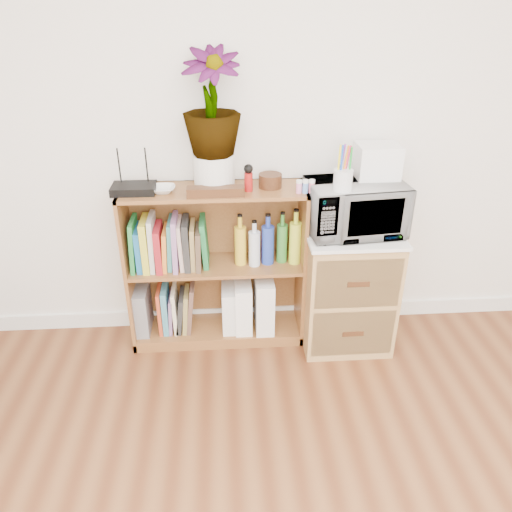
{
  "coord_description": "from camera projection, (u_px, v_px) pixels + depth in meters",
  "views": [
    {
      "loc": [
        -0.29,
        -0.41,
        1.87
      ],
      "look_at": [
        -0.13,
        1.95,
        0.62
      ],
      "focal_mm": 35.0,
      "sensor_mm": 36.0,
      "label": 1
    }
  ],
  "objects": [
    {
      "name": "liquor_bottles",
      "position": [
        275.0,
        239.0,
        2.8
      ],
      "size": [
        0.45,
        0.07,
        0.32
      ],
      "color": "gold",
      "rests_on": "bookshelf"
    },
    {
      "name": "microwave",
      "position": [
        355.0,
        208.0,
        2.65
      ],
      "size": [
        0.53,
        0.39,
        0.28
      ],
      "primitive_type": "imported",
      "rotation": [
        0.0,
        0.0,
        0.11
      ],
      "color": "white",
      "rests_on": "wicker_unit"
    },
    {
      "name": "paint_jars",
      "position": [
        305.0,
        188.0,
        2.58
      ],
      "size": [
        0.11,
        0.04,
        0.05
      ],
      "primitive_type": "cube",
      "color": "pink",
      "rests_on": "bookshelf"
    },
    {
      "name": "router",
      "position": [
        134.0,
        189.0,
        2.59
      ],
      "size": [
        0.23,
        0.15,
        0.04
      ],
      "primitive_type": "cube",
      "color": "black",
      "rests_on": "bookshelf"
    },
    {
      "name": "cookbooks",
      "position": [
        169.0,
        244.0,
        2.77
      ],
      "size": [
        0.43,
        0.2,
        0.31
      ],
      "color": "#228037",
      "rests_on": "bookshelf"
    },
    {
      "name": "kokeshi_doll",
      "position": [
        248.0,
        182.0,
        2.59
      ],
      "size": [
        0.04,
        0.04,
        0.1
      ],
      "primitive_type": "cylinder",
      "color": "maroon",
      "rests_on": "bookshelf"
    },
    {
      "name": "magazine_holder_mid",
      "position": [
        243.0,
        304.0,
        2.98
      ],
      "size": [
        0.1,
        0.24,
        0.31
      ],
      "primitive_type": "cube",
      "color": "white",
      "rests_on": "bookshelf"
    },
    {
      "name": "plant_pot",
      "position": [
        214.0,
        171.0,
        2.62
      ],
      "size": [
        0.21,
        0.21,
        0.18
      ],
      "primitive_type": "cylinder",
      "color": "white",
      "rests_on": "bookshelf"
    },
    {
      "name": "wicker_unit",
      "position": [
        346.0,
        288.0,
        2.9
      ],
      "size": [
        0.5,
        0.45,
        0.7
      ],
      "primitive_type": "cube",
      "color": "#9E7542",
      "rests_on": "ground"
    },
    {
      "name": "magazine_holder_right",
      "position": [
        264.0,
        301.0,
        2.98
      ],
      "size": [
        0.11,
        0.27,
        0.34
      ],
      "primitive_type": "cube",
      "color": "white",
      "rests_on": "bookshelf"
    },
    {
      "name": "pen_cup",
      "position": [
        343.0,
        180.0,
        2.47
      ],
      "size": [
        0.1,
        0.1,
        0.1
      ],
      "primitive_type": "cylinder",
      "color": "silver",
      "rests_on": "microwave"
    },
    {
      "name": "magazine_holder_left",
      "position": [
        229.0,
        307.0,
        2.98
      ],
      "size": [
        0.09,
        0.22,
        0.27
      ],
      "primitive_type": "cube",
      "color": "white",
      "rests_on": "bookshelf"
    },
    {
      "name": "wooden_bowl",
      "position": [
        270.0,
        181.0,
        2.65
      ],
      "size": [
        0.12,
        0.12,
        0.07
      ],
      "primitive_type": "cylinder",
      "color": "#381C0F",
      "rests_on": "bookshelf"
    },
    {
      "name": "bookshelf",
      "position": [
        216.0,
        267.0,
        2.86
      ],
      "size": [
        1.0,
        0.3,
        0.95
      ],
      "primitive_type": "cube",
      "color": "brown",
      "rests_on": "ground"
    },
    {
      "name": "white_bowl",
      "position": [
        163.0,
        189.0,
        2.59
      ],
      "size": [
        0.13,
        0.13,
        0.03
      ],
      "primitive_type": "imported",
      "color": "white",
      "rests_on": "bookshelf"
    },
    {
      "name": "skirting_board",
      "position": [
        273.0,
        313.0,
        3.21
      ],
      "size": [
        4.0,
        0.02,
        0.1
      ],
      "primitive_type": "cube",
      "color": "white",
      "rests_on": "ground"
    },
    {
      "name": "file_box",
      "position": [
        142.0,
        309.0,
        2.96
      ],
      "size": [
        0.08,
        0.23,
        0.28
      ],
      "primitive_type": "cube",
      "color": "slate",
      "rests_on": "bookshelf"
    },
    {
      "name": "small_appliance",
      "position": [
        377.0,
        161.0,
        2.63
      ],
      "size": [
        0.22,
        0.18,
        0.18
      ],
      "primitive_type": "cube",
      "color": "white",
      "rests_on": "microwave"
    },
    {
      "name": "lower_books",
      "position": [
        176.0,
        308.0,
        2.97
      ],
      "size": [
        0.22,
        0.19,
        0.3
      ],
      "color": "#B93F20",
      "rests_on": "bookshelf"
    },
    {
      "name": "trinket_box",
      "position": [
        216.0,
        191.0,
        2.54
      ],
      "size": [
        0.29,
        0.07,
        0.05
      ],
      "primitive_type": "cube",
      "color": "#3A1C0F",
      "rests_on": "bookshelf"
    },
    {
      "name": "potted_plant",
      "position": [
        211.0,
        103.0,
        2.45
      ],
      "size": [
        0.29,
        0.29,
        0.52
      ],
      "primitive_type": "imported",
      "color": "#326A2A",
      "rests_on": "plant_pot"
    }
  ]
}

